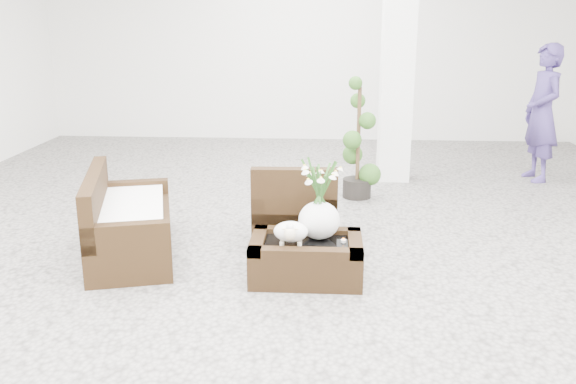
# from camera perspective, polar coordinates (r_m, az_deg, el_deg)

# --- Properties ---
(ground) EXTENTS (11.00, 11.00, 0.00)m
(ground) POSITION_cam_1_polar(r_m,az_deg,el_deg) (5.58, 0.07, -5.85)
(ground) COLOR gray
(ground) RESTS_ON ground
(column) EXTENTS (0.40, 0.40, 3.50)m
(column) POSITION_cam_1_polar(r_m,az_deg,el_deg) (8.03, 10.20, 13.41)
(column) COLOR white
(column) RESTS_ON ground
(coffee_table) EXTENTS (0.90, 0.60, 0.31)m
(coffee_table) POSITION_cam_1_polar(r_m,az_deg,el_deg) (5.05, 1.70, -6.34)
(coffee_table) COLOR black
(coffee_table) RESTS_ON ground
(sheep_figurine) EXTENTS (0.28, 0.23, 0.21)m
(sheep_figurine) POSITION_cam_1_polar(r_m,az_deg,el_deg) (4.87, 0.27, -3.91)
(sheep_figurine) COLOR white
(sheep_figurine) RESTS_ON coffee_table
(planter_narcissus) EXTENTS (0.44, 0.44, 0.80)m
(planter_narcissus) POSITION_cam_1_polar(r_m,az_deg,el_deg) (4.96, 2.94, 0.03)
(planter_narcissus) COLOR white
(planter_narcissus) RESTS_ON coffee_table
(tealight) EXTENTS (0.04, 0.04, 0.03)m
(tealight) POSITION_cam_1_polar(r_m,az_deg,el_deg) (5.01, 5.16, -4.50)
(tealight) COLOR white
(tealight) RESTS_ON coffee_table
(armchair) EXTENTS (0.78, 0.75, 0.81)m
(armchair) POSITION_cam_1_polar(r_m,az_deg,el_deg) (5.72, 0.64, -1.00)
(armchair) COLOR black
(armchair) RESTS_ON ground
(loveseat) EXTENTS (1.04, 1.57, 0.77)m
(loveseat) POSITION_cam_1_polar(r_m,az_deg,el_deg) (5.64, -14.43, -2.00)
(loveseat) COLOR black
(loveseat) RESTS_ON ground
(topiary) EXTENTS (0.37, 0.37, 1.40)m
(topiary) POSITION_cam_1_polar(r_m,az_deg,el_deg) (7.21, 6.54, 4.87)
(topiary) COLOR #295019
(topiary) RESTS_ON ground
(shopper) EXTENTS (0.52, 0.70, 1.76)m
(shopper) POSITION_cam_1_polar(r_m,az_deg,el_deg) (8.59, 22.51, 6.77)
(shopper) COLOR #40306C
(shopper) RESTS_ON ground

